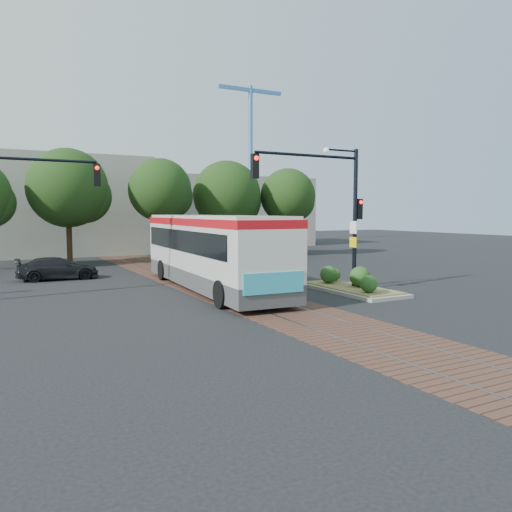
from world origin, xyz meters
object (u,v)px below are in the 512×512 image
Objects in this scene: city_bus at (211,248)px; signal_pole_left at (10,202)px; parked_car at (58,268)px; traffic_island at (350,284)px; signal_pole_main at (333,196)px.

signal_pole_left is at bearing 173.04° from city_bus.
traffic_island is at bearing -131.22° from parked_car.
city_bus is at bearing 146.20° from traffic_island.
signal_pole_main reaches higher than parked_car.
parked_car is at bearing 134.66° from signal_pole_main.
city_bus reaches higher than parked_car.
traffic_island is 1.30× the size of parked_car.
traffic_island is at bearing -30.65° from city_bus.
city_bus is at bearing 141.34° from signal_pole_main.
parked_car is (-10.93, 10.18, 0.25)m from traffic_island.
signal_pole_left is at bearing 159.64° from traffic_island.
signal_pole_main is at bearing -133.59° from parked_car.
signal_pole_main is 1.50× the size of parked_car.
signal_pole_main is at bearing 174.64° from traffic_island.
signal_pole_main is at bearing -35.51° from city_bus.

